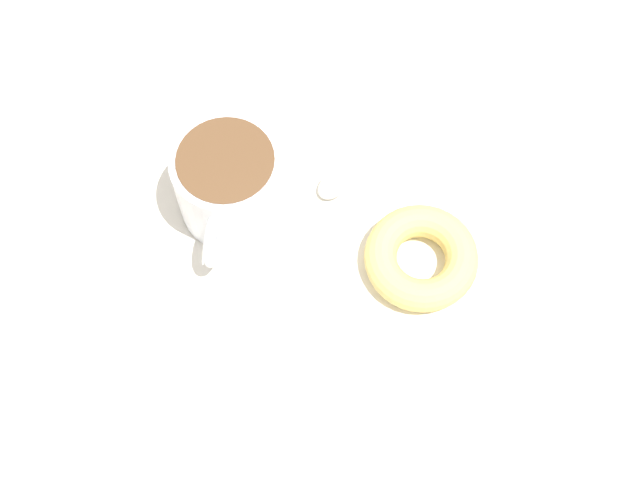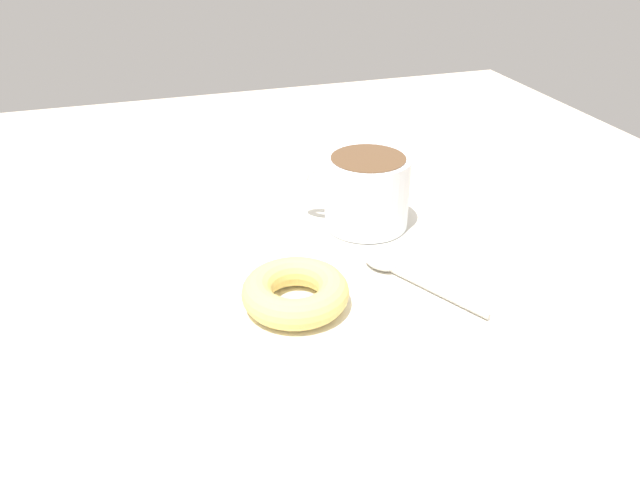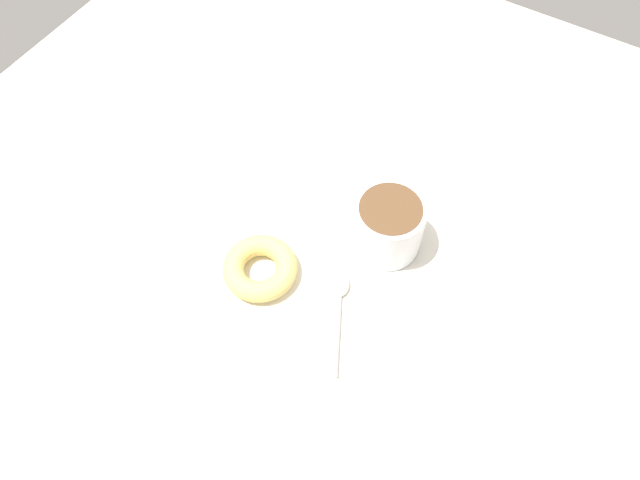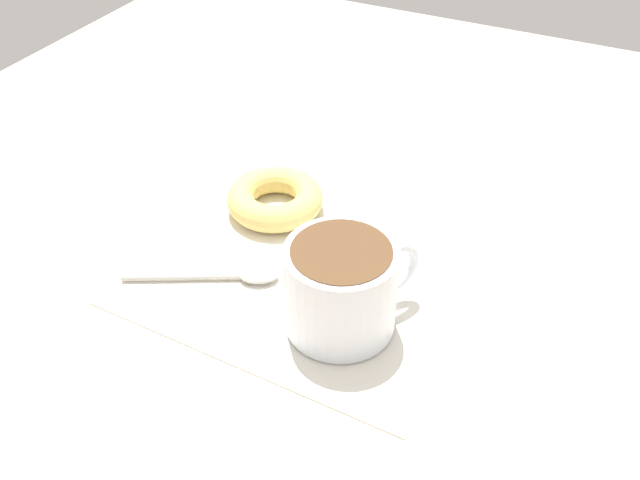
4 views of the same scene
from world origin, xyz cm
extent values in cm
cube|color=beige|center=(0.00, 0.00, -1.00)|extent=(120.00, 120.00, 2.00)
cube|color=white|center=(2.12, 2.49, 0.15)|extent=(31.37, 31.37, 0.30)
cylinder|color=silver|center=(-3.25, 9.66, 4.28)|extent=(9.36, 9.36, 7.95)
cylinder|color=brown|center=(-3.25, 9.66, 8.05)|extent=(8.16, 8.16, 0.60)
torus|color=silver|center=(-6.14, 5.43, 4.28)|extent=(3.76, 4.93, 5.35)
torus|color=#E5C66B|center=(9.54, -2.22, 1.71)|extent=(9.82, 9.82, 2.83)
ellipsoid|color=#B7B2A8|center=(5.76, 7.75, 0.75)|extent=(4.30, 3.78, 0.90)
cylinder|color=#B7B2A8|center=(11.86, 10.89, 0.58)|extent=(10.43, 5.72, 0.56)
camera|label=1|loc=(-10.31, -26.52, 71.73)|focal=50.00mm
camera|label=2|loc=(54.80, -14.27, 33.82)|focal=35.00mm
camera|label=3|loc=(39.67, 24.94, 72.71)|focal=35.00mm
camera|label=4|loc=(-20.59, 48.98, 44.02)|focal=40.00mm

